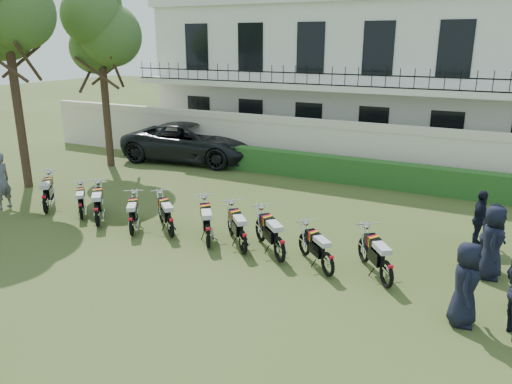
{
  "coord_description": "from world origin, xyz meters",
  "views": [
    {
      "loc": [
        6.8,
        -11.46,
        5.47
      ],
      "look_at": [
        0.15,
        1.51,
        0.99
      ],
      "focal_mm": 35.0,
      "sensor_mm": 36.0,
      "label": 1
    }
  ],
  "objects_px": {
    "tree_west_mid": "(4,3)",
    "officer_4": "(493,236)",
    "motorcycle_5": "(208,230)",
    "officer_0": "(465,284)",
    "motorcycle_1": "(81,207)",
    "tree_west_near": "(100,29)",
    "motorcycle_4": "(170,222)",
    "motorcycle_6": "(243,236)",
    "officer_3": "(492,242)",
    "motorcycle_8": "(328,259)",
    "officer_5": "(480,219)",
    "motorcycle_9": "(387,268)",
    "motorcycle_3": "(131,221)",
    "motorcycle_7": "(280,244)",
    "motorcycle_0": "(45,199)",
    "inspector": "(1,181)",
    "motorcycle_2": "(97,211)",
    "suv": "(192,142)"
  },
  "relations": [
    {
      "from": "tree_west_mid",
      "to": "officer_4",
      "type": "bearing_deg",
      "value": 1.37
    },
    {
      "from": "motorcycle_5",
      "to": "officer_0",
      "type": "bearing_deg",
      "value": -43.65
    },
    {
      "from": "motorcycle_1",
      "to": "tree_west_near",
      "type": "bearing_deg",
      "value": 81.08
    },
    {
      "from": "motorcycle_4",
      "to": "motorcycle_6",
      "type": "xyz_separation_m",
      "value": [
        2.39,
        -0.07,
        0.01
      ]
    },
    {
      "from": "officer_3",
      "to": "motorcycle_4",
      "type": "bearing_deg",
      "value": 97.09
    },
    {
      "from": "officer_3",
      "to": "officer_4",
      "type": "xyz_separation_m",
      "value": [
        0.0,
        0.65,
        -0.07
      ]
    },
    {
      "from": "motorcycle_8",
      "to": "officer_4",
      "type": "relative_size",
      "value": 0.88
    },
    {
      "from": "officer_4",
      "to": "officer_5",
      "type": "relative_size",
      "value": 1.04
    },
    {
      "from": "officer_0",
      "to": "motorcycle_9",
      "type": "bearing_deg",
      "value": 60.11
    },
    {
      "from": "motorcycle_3",
      "to": "motorcycle_7",
      "type": "height_order",
      "value": "motorcycle_7"
    },
    {
      "from": "motorcycle_4",
      "to": "officer_4",
      "type": "relative_size",
      "value": 0.94
    },
    {
      "from": "tree_west_mid",
      "to": "motorcycle_1",
      "type": "height_order",
      "value": "tree_west_mid"
    },
    {
      "from": "officer_0",
      "to": "officer_5",
      "type": "height_order",
      "value": "officer_0"
    },
    {
      "from": "tree_west_near",
      "to": "motorcycle_3",
      "type": "xyz_separation_m",
      "value": [
        6.44,
        -6.14,
        -5.41
      ]
    },
    {
      "from": "motorcycle_0",
      "to": "motorcycle_7",
      "type": "relative_size",
      "value": 1.03
    },
    {
      "from": "motorcycle_3",
      "to": "inspector",
      "type": "relative_size",
      "value": 0.84
    },
    {
      "from": "officer_3",
      "to": "inspector",
      "type": "bearing_deg",
      "value": 94.22
    },
    {
      "from": "motorcycle_3",
      "to": "motorcycle_8",
      "type": "bearing_deg",
      "value": -33.79
    },
    {
      "from": "motorcycle_2",
      "to": "motorcycle_4",
      "type": "relative_size",
      "value": 1.07
    },
    {
      "from": "motorcycle_7",
      "to": "officer_3",
      "type": "distance_m",
      "value": 5.03
    },
    {
      "from": "motorcycle_8",
      "to": "inspector",
      "type": "distance_m",
      "value": 11.42
    },
    {
      "from": "motorcycle_0",
      "to": "suv",
      "type": "relative_size",
      "value": 0.26
    },
    {
      "from": "motorcycle_0",
      "to": "officer_3",
      "type": "distance_m",
      "value": 13.19
    },
    {
      "from": "tree_west_near",
      "to": "motorcycle_3",
      "type": "height_order",
      "value": "tree_west_near"
    },
    {
      "from": "motorcycle_7",
      "to": "motorcycle_0",
      "type": "bearing_deg",
      "value": 134.47
    },
    {
      "from": "suv",
      "to": "motorcycle_2",
      "type": "bearing_deg",
      "value": -172.59
    },
    {
      "from": "motorcycle_2",
      "to": "motorcycle_6",
      "type": "xyz_separation_m",
      "value": [
        4.85,
        0.27,
        -0.01
      ]
    },
    {
      "from": "motorcycle_6",
      "to": "inspector",
      "type": "relative_size",
      "value": 0.82
    },
    {
      "from": "tree_west_mid",
      "to": "suv",
      "type": "xyz_separation_m",
      "value": [
        3.17,
        6.51,
        -5.78
      ]
    },
    {
      "from": "motorcycle_7",
      "to": "motorcycle_9",
      "type": "height_order",
      "value": "motorcycle_7"
    },
    {
      "from": "motorcycle_0",
      "to": "motorcycle_1",
      "type": "distance_m",
      "value": 1.44
    },
    {
      "from": "officer_3",
      "to": "motorcycle_5",
      "type": "bearing_deg",
      "value": 100.18
    },
    {
      "from": "motorcycle_4",
      "to": "suv",
      "type": "relative_size",
      "value": 0.24
    },
    {
      "from": "motorcycle_6",
      "to": "officer_0",
      "type": "distance_m",
      "value": 5.58
    },
    {
      "from": "tree_west_mid",
      "to": "motorcycle_9",
      "type": "xyz_separation_m",
      "value": [
        14.21,
        -1.94,
        -6.16
      ]
    },
    {
      "from": "motorcycle_5",
      "to": "tree_west_near",
      "type": "bearing_deg",
      "value": 110.29
    },
    {
      "from": "tree_west_near",
      "to": "motorcycle_1",
      "type": "bearing_deg",
      "value": -54.69
    },
    {
      "from": "officer_3",
      "to": "officer_0",
      "type": "bearing_deg",
      "value": 168.74
    },
    {
      "from": "motorcycle_6",
      "to": "motorcycle_9",
      "type": "bearing_deg",
      "value": -44.91
    },
    {
      "from": "motorcycle_9",
      "to": "suv",
      "type": "bearing_deg",
      "value": 105.78
    },
    {
      "from": "motorcycle_2",
      "to": "officer_5",
      "type": "height_order",
      "value": "officer_5"
    },
    {
      "from": "tree_west_mid",
      "to": "tree_west_near",
      "type": "distance_m",
      "value": 4.11
    },
    {
      "from": "tree_west_near",
      "to": "inspector",
      "type": "distance_m",
      "value": 7.94
    },
    {
      "from": "inspector",
      "to": "motorcycle_3",
      "type": "bearing_deg",
      "value": 88.66
    },
    {
      "from": "motorcycle_4",
      "to": "motorcycle_9",
      "type": "xyz_separation_m",
      "value": [
        6.19,
        -0.21,
        0.01
      ]
    },
    {
      "from": "motorcycle_2",
      "to": "officer_5",
      "type": "bearing_deg",
      "value": -20.89
    },
    {
      "from": "officer_5",
      "to": "suv",
      "type": "bearing_deg",
      "value": 80.15
    },
    {
      "from": "motorcycle_9",
      "to": "tree_west_mid",
      "type": "bearing_deg",
      "value": 135.46
    },
    {
      "from": "motorcycle_4",
      "to": "officer_0",
      "type": "distance_m",
      "value": 7.95
    },
    {
      "from": "motorcycle_9",
      "to": "suv",
      "type": "height_order",
      "value": "suv"
    }
  ]
}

